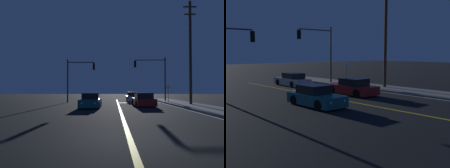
{
  "view_description": "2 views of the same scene",
  "coord_description": "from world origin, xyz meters",
  "views": [
    {
      "loc": [
        -0.54,
        -6.94,
        1.63
      ],
      "look_at": [
        -0.7,
        16.74,
        2.28
      ],
      "focal_mm": 34.46,
      "sensor_mm": 36.0,
      "label": 1
    },
    {
      "loc": [
        -13.52,
        -1.27,
        3.4
      ],
      "look_at": [
        -0.42,
        13.4,
        1.21
      ],
      "focal_mm": 45.52,
      "sensor_mm": 36.0,
      "label": 2
    }
  ],
  "objects": [
    {
      "name": "car_following_oncoming_silver",
      "position": [
        2.19,
        23.34,
        0.58
      ],
      "size": [
        2.0,
        4.75,
        1.34
      ],
      "rotation": [
        0.0,
        0.0,
        -0.04
      ],
      "color": "#B2B5BA",
      "rests_on": "ground"
    },
    {
      "name": "traffic_signal_far_left",
      "position": [
        -5.21,
        20.94,
        3.75
      ],
      "size": [
        3.65,
        0.28,
        5.64
      ],
      "color": "#38383D",
      "rests_on": "ground"
    },
    {
      "name": "car_lead_oncoming_teal",
      "position": [
        -2.65,
        13.05,
        0.58
      ],
      "size": [
        1.88,
        4.21,
        1.34
      ],
      "rotation": [
        0.0,
        0.0,
        3.14
      ],
      "color": "#195960",
      "rests_on": "ground"
    },
    {
      "name": "street_sign_corner",
      "position": [
        6.21,
        19.54,
        1.56
      ],
      "size": [
        0.56,
        0.11,
        2.31
      ],
      "color": "slate",
      "rests_on": "ground"
    },
    {
      "name": "sidewalk_right",
      "position": [
        7.31,
        10.77,
        0.07
      ],
      "size": [
        3.2,
        38.77,
        0.15
      ],
      "primitive_type": "cube",
      "color": "gray",
      "rests_on": "ground"
    },
    {
      "name": "traffic_signal_near_right",
      "position": [
        5.01,
        22.34,
        4.1
      ],
      "size": [
        4.33,
        0.28,
        6.12
      ],
      "rotation": [
        0.0,
        0.0,
        3.14
      ],
      "color": "#38383D",
      "rests_on": "ground"
    },
    {
      "name": "car_distant_tail_red",
      "position": [
        2.51,
        14.95,
        0.58
      ],
      "size": [
        2.08,
        4.45,
        1.34
      ],
      "rotation": [
        0.0,
        0.0,
        0.04
      ],
      "color": "maroon",
      "rests_on": "ground"
    },
    {
      "name": "utility_pole_right",
      "position": [
        7.61,
        15.74,
        5.73
      ],
      "size": [
        1.4,
        0.28,
        11.09
      ],
      "color": "#42301E",
      "rests_on": "ground"
    },
    {
      "name": "lane_line_center",
      "position": [
        0.0,
        10.77,
        0.01
      ],
      "size": [
        0.2,
        36.62,
        0.01
      ],
      "primitive_type": "cube",
      "color": "gold",
      "rests_on": "ground"
    },
    {
      "name": "lane_line_edge_right",
      "position": [
        5.46,
        10.77,
        0.01
      ],
      "size": [
        0.16,
        36.62,
        0.01
      ],
      "primitive_type": "cube",
      "color": "white",
      "rests_on": "ground"
    },
    {
      "name": "stop_bar",
      "position": [
        2.85,
        20.04,
        0.01
      ],
      "size": [
        5.71,
        0.5,
        0.01
      ],
      "primitive_type": "cube",
      "color": "white",
      "rests_on": "ground"
    }
  ]
}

